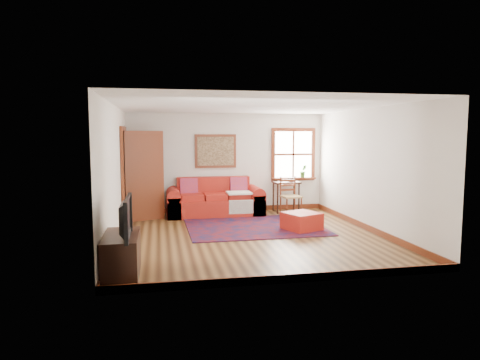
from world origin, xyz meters
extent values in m
plane|color=#3C2310|center=(0.00, 0.00, 0.00)|extent=(5.50, 5.50, 0.00)
cube|color=silver|center=(0.00, 2.75, 1.25)|extent=(5.00, 0.04, 2.50)
cube|color=silver|center=(0.00, -2.75, 1.25)|extent=(5.00, 0.04, 2.50)
cube|color=silver|center=(-2.50, 0.00, 1.25)|extent=(0.04, 5.50, 2.50)
cube|color=silver|center=(2.50, 0.00, 1.25)|extent=(0.04, 5.50, 2.50)
cube|color=white|center=(0.00, 0.00, 2.50)|extent=(5.00, 5.50, 0.04)
cube|color=maroon|center=(0.00, 2.73, 0.06)|extent=(5.00, 0.03, 0.12)
cube|color=maroon|center=(-2.48, 0.00, 0.06)|extent=(0.03, 5.50, 0.12)
cube|color=maroon|center=(2.48, 0.00, 0.06)|extent=(0.03, 5.50, 0.12)
cube|color=white|center=(1.75, 2.73, 1.45)|extent=(1.00, 0.02, 1.20)
cube|color=maroon|center=(1.75, 2.72, 2.09)|extent=(1.18, 0.06, 0.09)
cube|color=maroon|center=(1.75, 2.72, 0.80)|extent=(1.18, 0.06, 0.09)
cube|color=maroon|center=(1.21, 2.72, 1.45)|extent=(0.09, 0.06, 1.20)
cube|color=maroon|center=(2.29, 2.72, 1.45)|extent=(0.09, 0.06, 1.20)
cube|color=maroon|center=(1.75, 2.72, 1.45)|extent=(1.00, 0.04, 0.05)
cube|color=maroon|center=(1.75, 2.65, 0.83)|extent=(1.15, 0.20, 0.04)
imported|color=#347027|center=(2.00, 2.63, 1.01)|extent=(0.18, 0.15, 0.33)
cube|color=black|center=(-2.49, 1.60, 1.02)|extent=(0.02, 0.90, 2.05)
cube|color=maroon|center=(-2.46, 1.11, 1.02)|extent=(0.06, 0.09, 2.05)
cube|color=maroon|center=(-2.46, 2.10, 1.02)|extent=(0.06, 0.09, 2.05)
cube|color=maroon|center=(-2.46, 1.60, 2.09)|extent=(0.06, 1.08, 0.09)
cube|color=maroon|center=(-2.04, 1.90, 1.02)|extent=(0.86, 0.35, 2.05)
cube|color=silver|center=(-2.04, 1.90, 1.13)|extent=(0.56, 0.22, 1.33)
cube|color=maroon|center=(-0.30, 2.73, 1.55)|extent=(1.05, 0.04, 0.85)
cube|color=tan|center=(-0.30, 2.69, 1.55)|extent=(0.92, 0.03, 0.72)
cube|color=#5B0D11|center=(0.26, 0.72, 0.01)|extent=(2.86, 2.30, 0.02)
cube|color=#AD2016|center=(-0.38, 2.24, 0.20)|extent=(2.34, 0.96, 0.41)
cube|color=#AD2016|center=(-0.38, 2.59, 0.66)|extent=(1.82, 0.26, 0.51)
cube|color=#AD2016|center=(-1.39, 2.24, 0.25)|extent=(0.32, 0.96, 0.51)
cube|color=#AD2016|center=(0.62, 2.24, 0.25)|extent=(0.32, 0.96, 0.51)
cube|color=red|center=(-1.00, 2.42, 0.69)|extent=(0.43, 0.21, 0.44)
cube|color=red|center=(0.24, 2.42, 0.69)|extent=(0.43, 0.21, 0.44)
cube|color=silver|center=(0.18, 2.05, 0.56)|extent=(0.59, 0.53, 0.04)
cube|color=#AD2016|center=(1.16, 0.26, 0.18)|extent=(0.84, 0.84, 0.37)
cube|color=black|center=(1.45, 2.34, 0.76)|extent=(0.65, 0.49, 0.04)
cylinder|color=black|center=(1.17, 2.13, 0.37)|extent=(0.04, 0.04, 0.74)
cylinder|color=black|center=(1.73, 2.13, 0.37)|extent=(0.04, 0.04, 0.74)
cylinder|color=black|center=(1.17, 2.55, 0.37)|extent=(0.04, 0.04, 0.74)
cylinder|color=black|center=(1.73, 2.55, 0.37)|extent=(0.04, 0.04, 0.74)
cube|color=tan|center=(1.41, 1.81, 0.47)|extent=(0.50, 0.48, 0.04)
cylinder|color=maroon|center=(1.25, 1.61, 0.23)|extent=(0.04, 0.04, 0.45)
cylinder|color=maroon|center=(1.63, 1.66, 0.23)|extent=(0.04, 0.04, 0.45)
cylinder|color=maroon|center=(1.20, 1.96, 0.47)|extent=(0.04, 0.04, 0.95)
cylinder|color=maroon|center=(1.58, 2.02, 0.47)|extent=(0.04, 0.04, 0.95)
cube|color=maroon|center=(1.39, 1.99, 0.73)|extent=(0.38, 0.08, 0.28)
cube|color=black|center=(-2.25, -2.02, 0.29)|extent=(0.48, 1.06, 0.58)
imported|color=black|center=(-2.23, -2.20, 0.86)|extent=(0.12, 0.95, 0.55)
cylinder|color=silver|center=(-2.20, -1.60, 0.67)|extent=(0.12, 0.12, 0.18)
cylinder|color=#FFA53F|center=(-2.20, -1.60, 0.64)|extent=(0.07, 0.07, 0.12)
camera|label=1|loc=(-1.71, -8.02, 1.95)|focal=32.00mm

